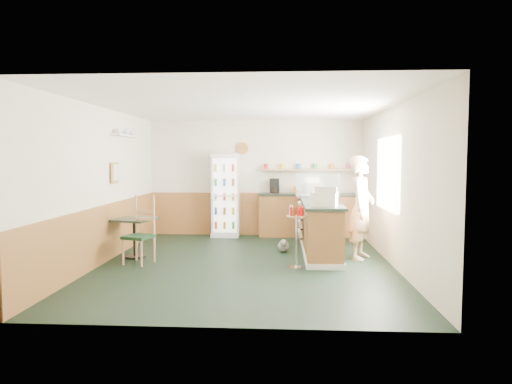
# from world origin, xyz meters

# --- Properties ---
(ground) EXTENTS (6.00, 6.00, 0.00)m
(ground) POSITION_xyz_m (0.00, 0.00, 0.00)
(ground) COLOR black
(ground) RESTS_ON ground
(room_envelope) EXTENTS (5.04, 6.02, 2.72)m
(room_envelope) POSITION_xyz_m (-0.23, 0.73, 1.52)
(room_envelope) COLOR beige
(room_envelope) RESTS_ON ground
(service_counter) EXTENTS (0.68, 3.01, 1.01)m
(service_counter) POSITION_xyz_m (1.35, 1.07, 0.46)
(service_counter) COLOR #A25D34
(service_counter) RESTS_ON ground
(back_counter) EXTENTS (2.24, 0.42, 1.69)m
(back_counter) POSITION_xyz_m (1.19, 2.80, 0.55)
(back_counter) COLOR #A25D34
(back_counter) RESTS_ON ground
(drinks_fridge) EXTENTS (0.64, 0.54, 1.93)m
(drinks_fridge) POSITION_xyz_m (-0.68, 2.74, 0.96)
(drinks_fridge) COLOR silver
(drinks_fridge) RESTS_ON ground
(display_case) EXTENTS (0.88, 0.46, 0.50)m
(display_case) POSITION_xyz_m (1.35, 1.61, 1.26)
(display_case) COLOR silver
(display_case) RESTS_ON service_counter
(cash_register) EXTENTS (0.49, 0.51, 0.23)m
(cash_register) POSITION_xyz_m (1.35, -0.01, 1.13)
(cash_register) COLOR #EFE2C5
(cash_register) RESTS_ON service_counter
(shopkeeper) EXTENTS (0.65, 0.74, 1.86)m
(shopkeeper) POSITION_xyz_m (2.05, 0.49, 0.93)
(shopkeeper) COLOR tan
(shopkeeper) RESTS_ON ground
(condiment_stand) EXTENTS (0.33, 0.33, 1.01)m
(condiment_stand) POSITION_xyz_m (0.87, -0.25, 0.70)
(condiment_stand) COLOR silver
(condiment_stand) RESTS_ON ground
(newspaper_rack) EXTENTS (0.09, 0.46, 0.72)m
(newspaper_rack) POSITION_xyz_m (0.99, 1.28, 0.59)
(newspaper_rack) COLOR black
(newspaper_rack) RESTS_ON ground
(cafe_table) EXTENTS (0.80, 0.80, 0.72)m
(cafe_table) POSITION_xyz_m (-2.05, 0.35, 0.51)
(cafe_table) COLOR black
(cafe_table) RESTS_ON ground
(cafe_chair) EXTENTS (0.55, 0.55, 1.17)m
(cafe_chair) POSITION_xyz_m (-1.84, -0.01, 0.61)
(cafe_chair) COLOR #15311A
(cafe_chair) RESTS_ON ground
(dog_doorstop) EXTENTS (0.22, 0.28, 0.26)m
(dog_doorstop) POSITION_xyz_m (0.66, 1.01, 0.13)
(dog_doorstop) COLOR gray
(dog_doorstop) RESTS_ON ground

